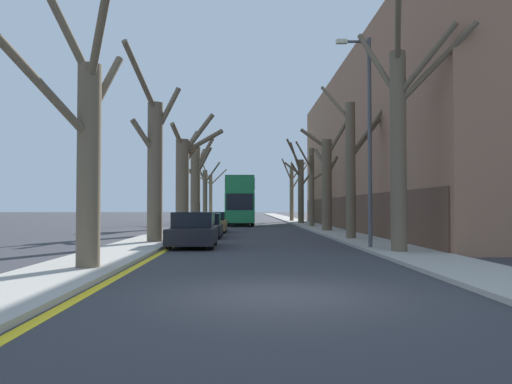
# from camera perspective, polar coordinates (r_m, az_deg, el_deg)

# --- Properties ---
(ground_plane) EXTENTS (300.00, 300.00, 0.00)m
(ground_plane) POSITION_cam_1_polar(r_m,az_deg,el_deg) (9.84, 2.55, -11.70)
(ground_plane) COLOR #333338
(sidewalk_left) EXTENTS (2.51, 120.00, 0.12)m
(sidewalk_left) POSITION_cam_1_polar(r_m,az_deg,el_deg) (59.87, -5.65, -3.27)
(sidewalk_left) COLOR #A39E93
(sidewalk_left) RESTS_ON ground
(sidewalk_right) EXTENTS (2.51, 120.00, 0.12)m
(sidewalk_right) POSITION_cam_1_polar(r_m,az_deg,el_deg) (59.98, 4.30, -3.27)
(sidewalk_right) COLOR #A39E93
(sidewalk_right) RESTS_ON ground
(building_facade_right) EXTENTS (10.08, 39.50, 12.16)m
(building_facade_right) POSITION_cam_1_polar(r_m,az_deg,el_deg) (38.61, 17.01, 4.86)
(building_facade_right) COLOR #93664C
(building_facade_right) RESTS_ON ground
(kerb_line_stripe) EXTENTS (0.24, 120.00, 0.01)m
(kerb_line_stripe) POSITION_cam_1_polar(r_m,az_deg,el_deg) (59.78, -4.28, -3.33)
(kerb_line_stripe) COLOR yellow
(kerb_line_stripe) RESTS_ON ground
(street_tree_left_0) EXTENTS (2.69, 3.63, 8.30)m
(street_tree_left_0) POSITION_cam_1_polar(r_m,az_deg,el_deg) (13.87, -18.86, 5.36)
(street_tree_left_0) COLOR brown
(street_tree_left_0) RESTS_ON ground
(street_tree_left_1) EXTENTS (2.20, 4.56, 8.54)m
(street_tree_left_1) POSITION_cam_1_polar(r_m,az_deg,el_deg) (23.41, -11.53, 3.26)
(street_tree_left_1) COLOR brown
(street_tree_left_1) RESTS_ON ground
(street_tree_left_2) EXTENTS (3.31, 3.35, 7.91)m
(street_tree_left_2) POSITION_cam_1_polar(r_m,az_deg,el_deg) (32.80, -8.15, 1.74)
(street_tree_left_2) COLOR brown
(street_tree_left_2) RESTS_ON ground
(street_tree_left_3) EXTENTS (3.29, 2.97, 7.42)m
(street_tree_left_3) POSITION_cam_1_polar(r_m,az_deg,el_deg) (41.75, -6.86, 1.06)
(street_tree_left_3) COLOR brown
(street_tree_left_3) RESTS_ON ground
(street_tree_left_4) EXTENTS (3.31, 3.45, 7.11)m
(street_tree_left_4) POSITION_cam_1_polar(r_m,az_deg,el_deg) (51.50, -5.89, -0.01)
(street_tree_left_4) COLOR brown
(street_tree_left_4) RESTS_ON ground
(street_tree_left_5) EXTENTS (4.61, 3.74, 6.70)m
(street_tree_left_5) POSITION_cam_1_polar(r_m,az_deg,el_deg) (60.27, -5.25, -0.24)
(street_tree_left_5) COLOR brown
(street_tree_left_5) RESTS_ON ground
(street_tree_right_0) EXTENTS (3.47, 4.41, 9.12)m
(street_tree_right_0) POSITION_cam_1_polar(r_m,az_deg,el_deg) (18.76, 16.15, 6.32)
(street_tree_right_0) COLOR brown
(street_tree_right_0) RESTS_ON ground
(street_tree_right_1) EXTENTS (3.47, 1.92, 8.27)m
(street_tree_right_1) POSITION_cam_1_polar(r_m,az_deg,el_deg) (26.06, 10.89, 3.13)
(street_tree_right_1) COLOR brown
(street_tree_right_1) RESTS_ON ground
(street_tree_right_2) EXTENTS (3.52, 2.10, 8.07)m
(street_tree_right_2) POSITION_cam_1_polar(r_m,az_deg,el_deg) (34.27, 8.15, 1.59)
(street_tree_right_2) COLOR brown
(street_tree_right_2) RESTS_ON ground
(street_tree_right_3) EXTENTS (4.25, 2.02, 7.09)m
(street_tree_right_3) POSITION_cam_1_polar(r_m,az_deg,el_deg) (41.55, 6.44, 0.83)
(street_tree_right_3) COLOR brown
(street_tree_right_3) RESTS_ON ground
(street_tree_right_4) EXTENTS (2.89, 2.11, 8.34)m
(street_tree_right_4) POSITION_cam_1_polar(r_m,az_deg,el_deg) (49.84, 5.05, 0.65)
(street_tree_right_4) COLOR brown
(street_tree_right_4) RESTS_ON ground
(street_tree_right_5) EXTENTS (3.17, 2.86, 7.18)m
(street_tree_right_5) POSITION_cam_1_polar(r_m,az_deg,el_deg) (57.60, 4.15, 0.22)
(street_tree_right_5) COLOR brown
(street_tree_right_5) RESTS_ON ground
(double_decker_bus) EXTENTS (2.55, 11.81, 4.39)m
(double_decker_bus) POSITION_cam_1_polar(r_m,az_deg,el_deg) (47.58, -1.80, -0.75)
(double_decker_bus) COLOR #1E7F47
(double_decker_bus) RESTS_ON ground
(parked_car_0) EXTENTS (1.90, 3.98, 1.48)m
(parked_car_0) POSITION_cam_1_polar(r_m,az_deg,el_deg) (21.34, -7.19, -4.41)
(parked_car_0) COLOR black
(parked_car_0) RESTS_ON ground
(parked_car_1) EXTENTS (1.82, 4.10, 1.35)m
(parked_car_1) POSITION_cam_1_polar(r_m,az_deg,el_deg) (27.80, -5.81, -3.90)
(parked_car_1) COLOR black
(parked_car_1) RESTS_ON ground
(parked_car_2) EXTENTS (1.89, 4.56, 1.37)m
(parked_car_2) POSITION_cam_1_polar(r_m,az_deg,el_deg) (33.60, -5.03, -3.50)
(parked_car_2) COLOR olive
(parked_car_2) RESTS_ON ground
(lamp_post) EXTENTS (1.40, 0.20, 8.44)m
(lamp_post) POSITION_cam_1_polar(r_m,az_deg,el_deg) (20.38, 12.60, 6.74)
(lamp_post) COLOR #4C4F54
(lamp_post) RESTS_ON ground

